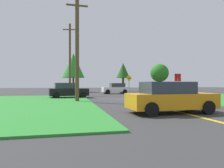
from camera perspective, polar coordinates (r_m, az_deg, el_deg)
The scene contains 14 objects.
ground_plane at distance 20.86m, azimuth 4.00°, elevation -4.12°, with size 120.00×120.00×0.00m, color #363636.
grass_verge_left at distance 16.56m, azimuth -26.91°, elevation -5.07°, with size 12.00×20.00×0.08m, color #2E8631.
lane_stripe_center at distance 13.40m, azimuth 13.73°, elevation -6.42°, with size 0.20×14.00×0.01m, color yellow.
stop_sign at distance 21.43m, azimuth 18.05°, elevation 0.78°, with size 0.76×0.15×2.54m.
parked_car_near_building at distance 22.18m, azimuth -12.34°, elevation -1.79°, with size 4.25×2.56×1.62m.
car_approaching_junction at distance 31.02m, azimuth 1.01°, elevation -1.27°, with size 3.96×2.04×1.62m.
car_behind_on_main_road at distance 10.92m, azimuth 16.03°, elevation -3.68°, with size 4.54×2.14×1.62m.
car_on_crossroad at distance 29.66m, azimuth 17.13°, elevation -1.33°, with size 2.66×4.13×1.62m.
utility_pole_near at distance 17.47m, azimuth -9.82°, elevation 9.89°, with size 1.80×0.33×8.81m.
utility_pole_mid at distance 26.83m, azimuth -11.79°, elevation 7.03°, with size 1.79×0.48×9.28m.
direction_sign at distance 27.51m, azimuth 4.82°, elevation 0.44°, with size 0.90×0.17×2.74m.
oak_tree_left at distance 38.26m, azimuth -10.85°, elevation 5.17°, with size 4.12×4.12×7.21m.
pine_tree_center at distance 36.48m, azimuth 13.25°, elevation 3.01°, with size 3.19×3.19×5.03m.
oak_tree_right at distance 38.83m, azimuth 3.14°, elevation 3.77°, with size 2.61×2.61×5.54m.
Camera 1 is at (-5.86, -19.96, 1.52)m, focal length 32.41 mm.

